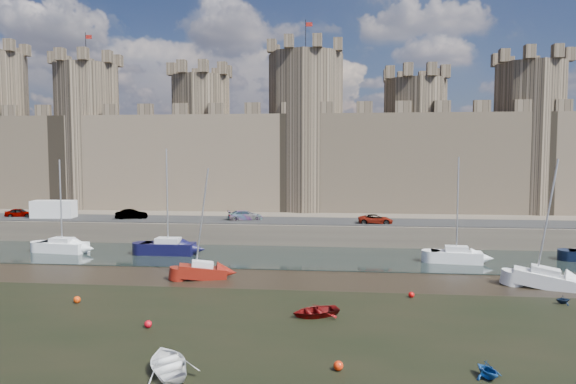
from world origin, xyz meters
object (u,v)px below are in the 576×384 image
sailboat_2 (456,255)px  car_3 (376,219)px  sailboat_0 (62,246)px  van (54,209)px  sailboat_4 (203,271)px  sailboat_5 (545,278)px  car_2 (245,215)px  car_0 (20,213)px  sailboat_1 (168,247)px  car_1 (131,214)px

sailboat_2 → car_3: bearing=133.7°
sailboat_0 → sailboat_2: 41.64m
van → sailboat_4: 31.90m
sailboat_4 → sailboat_5: bearing=-16.4°
van → car_2: bearing=-4.6°
car_0 → sailboat_0: bearing=-145.6°
car_0 → sailboat_1: bearing=-127.7°
car_1 → car_3: bearing=-108.5°
car_1 → van: van is taller
sailboat_0 → sailboat_5: sailboat_5 is taller
sailboat_1 → car_2: bearing=58.4°
sailboat_0 → sailboat_2: size_ratio=0.97×
car_1 → sailboat_1: size_ratio=0.35×
car_0 → car_3: (46.21, -1.81, -0.02)m
car_0 → sailboat_2: size_ratio=0.33×
car_0 → sailboat_0: (11.87, -10.51, -2.30)m
sailboat_1 → sailboat_4: (6.52, -9.86, -0.15)m
sailboat_1 → sailboat_5: (34.88, -9.82, -0.12)m
sailboat_1 → sailboat_0: bearing=-179.1°
sailboat_0 → sailboat_2: sailboat_2 is taller
car_2 → sailboat_0: size_ratio=0.43×
car_2 → van: bearing=74.0°
sailboat_0 → sailboat_2: (41.63, -0.98, 0.04)m
car_2 → sailboat_0: (-18.28, -10.49, -2.34)m
car_3 → sailboat_5: sailboat_5 is taller
sailboat_2 → sailboat_1: bearing=-175.4°
car_0 → sailboat_4: 36.48m
car_1 → sailboat_0: bearing=143.5°
car_0 → sailboat_4: (30.27, -20.23, -2.37)m
van → sailboat_5: (53.42, -19.47, -2.91)m
car_0 → sailboat_0: sailboat_0 is taller
sailboat_2 → sailboat_4: size_ratio=1.08×
car_2 → sailboat_2: bearing=-133.7°
sailboat_1 → van: bearing=152.7°
car_3 → sailboat_4: size_ratio=0.42×
sailboat_0 → sailboat_5: size_ratio=0.97×
van → sailboat_5: size_ratio=0.51×
car_1 → sailboat_4: 24.68m
car_2 → sailboat_1: 12.37m
van → sailboat_2: (48.30, -10.78, -2.83)m
car_2 → sailboat_2: 26.11m
van → sailboat_5: 56.94m
car_3 → van: 41.02m
car_0 → car_1: bearing=-106.2°
car_0 → sailboat_5: bearing=-123.1°
van → sailboat_4: bearing=-44.1°
car_1 → car_0: bearing=71.8°
sailboat_5 → sailboat_4: bearing=-161.7°
car_2 → sailboat_4: sailboat_4 is taller
sailboat_0 → sailboat_1: size_ratio=0.90×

